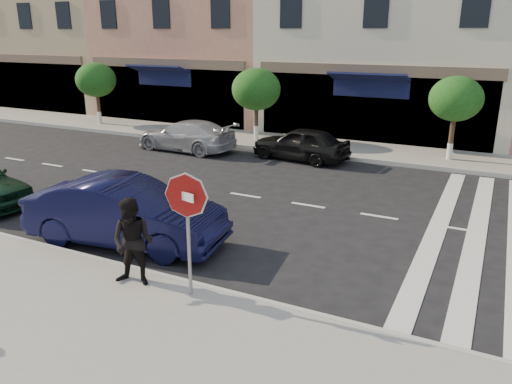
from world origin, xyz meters
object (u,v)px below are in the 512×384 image
object	(u,v)px
stop_sign	(187,207)
car_near_mid	(126,213)
walker	(133,242)
car_far_left	(186,135)
car_far_mid	(301,144)

from	to	relation	value
stop_sign	car_near_mid	world-z (taller)	stop_sign
walker	car_near_mid	xyz separation A→B (m)	(-1.60, 1.67, -0.23)
car_far_left	stop_sign	bearing A→B (deg)	37.50
stop_sign	car_far_left	size ratio (longest dim) A/B	0.54
stop_sign	car_far_left	world-z (taller)	stop_sign
car_near_mid	car_far_left	world-z (taller)	car_near_mid
walker	car_far_mid	world-z (taller)	walker
stop_sign	walker	size ratio (longest dim) A/B	1.36
car_near_mid	stop_sign	bearing A→B (deg)	-127.46
stop_sign	car_far_left	bearing A→B (deg)	138.17
car_far_mid	car_far_left	bearing A→B (deg)	-76.23
car_far_left	car_far_mid	world-z (taller)	car_far_mid
car_far_left	car_far_mid	bearing A→B (deg)	100.29
car_far_mid	stop_sign	bearing A→B (deg)	17.76
stop_sign	car_far_mid	size ratio (longest dim) A/B	0.62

